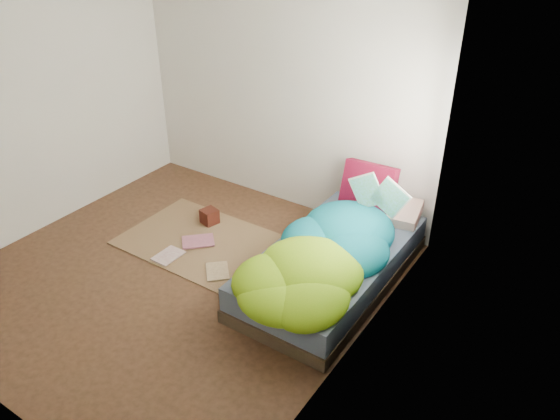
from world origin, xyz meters
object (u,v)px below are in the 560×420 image
Objects in this scene: pillow_magenta at (368,189)px; floor_book_a at (161,252)px; bed at (332,266)px; open_book at (379,185)px; wooden_box at (210,216)px; floor_book_b at (197,235)px.

pillow_magenta is 1.77× the size of floor_book_a.
pillow_magenta reaches higher than bed.
open_book is at bearing 70.57° from bed.
wooden_box is at bearing -160.83° from pillow_magenta.
wooden_box is 0.49× the size of floor_book_b.
bed reaches higher than floor_book_b.
floor_book_a is 0.44m from floor_book_b.
floor_book_a is (-1.58, -0.56, -0.15)m from bed.
floor_book_a is 0.90× the size of floor_book_b.
floor_book_a is at bearing -57.78° from floor_book_b.
open_book is at bearing 30.92° from floor_book_a.
floor_book_b is (-1.49, -0.13, -0.14)m from bed.
wooden_box is (-1.55, 0.15, -0.08)m from bed.
wooden_box is (-1.72, -0.33, -0.73)m from open_book.
wooden_box is 0.55× the size of floor_book_a.
open_book reaches higher than wooden_box.
floor_book_a is at bearing -92.28° from wooden_box.
bed is 4.25× the size of open_book.
open_book is (0.22, -0.28, 0.23)m from pillow_magenta.
floor_book_b is (0.10, 0.43, 0.00)m from floor_book_a.
bed is 1.56m from wooden_box.
bed is 0.83m from open_book.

